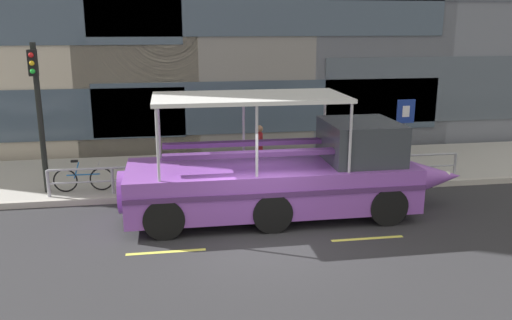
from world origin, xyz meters
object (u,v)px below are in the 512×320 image
(leaned_bicycle, at_px, (83,179))
(duck_tour_boat, at_px, (291,176))
(pedestrian_near_bow, at_px, (343,143))
(parking_sign, at_px, (405,124))
(traffic_light_pole, at_px, (38,104))
(pedestrian_mid_left, at_px, (259,145))

(leaned_bicycle, relative_size, duck_tour_boat, 0.19)
(duck_tour_boat, distance_m, pedestrian_near_bow, 3.78)
(leaned_bicycle, bearing_deg, parking_sign, 0.99)
(traffic_light_pole, bearing_deg, parking_sign, 0.66)
(duck_tour_boat, xyz_separation_m, pedestrian_mid_left, (-0.29, 3.28, 0.10))
(parking_sign, height_order, duck_tour_boat, duck_tour_boat)
(traffic_light_pole, distance_m, pedestrian_near_bow, 9.36)
(traffic_light_pole, height_order, pedestrian_near_bow, traffic_light_pole)
(leaned_bicycle, bearing_deg, pedestrian_mid_left, 8.93)
(traffic_light_pole, bearing_deg, pedestrian_near_bow, 2.65)
(leaned_bicycle, relative_size, pedestrian_near_bow, 1.00)
(pedestrian_near_bow, height_order, pedestrian_mid_left, pedestrian_near_bow)
(duck_tour_boat, bearing_deg, parking_sign, 30.89)
(leaned_bicycle, height_order, duck_tour_boat, duck_tour_boat)
(traffic_light_pole, relative_size, pedestrian_mid_left, 2.61)
(duck_tour_boat, distance_m, pedestrian_mid_left, 3.30)
(pedestrian_near_bow, bearing_deg, duck_tour_boat, -129.79)
(pedestrian_near_bow, bearing_deg, traffic_light_pole, -177.35)
(leaned_bicycle, distance_m, duck_tour_boat, 6.25)
(pedestrian_mid_left, bearing_deg, parking_sign, -8.34)
(traffic_light_pole, relative_size, parking_sign, 1.74)
(pedestrian_near_bow, bearing_deg, pedestrian_mid_left, 171.95)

